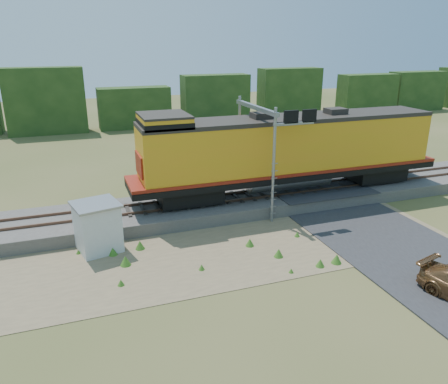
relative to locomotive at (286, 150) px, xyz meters
name	(u,v)px	position (x,y,z in m)	size (l,w,h in m)	color
ground	(261,248)	(-4.44, -6.00, -3.75)	(140.00, 140.00, 0.00)	#475123
ballast	(224,205)	(-4.44, 0.00, -3.35)	(70.00, 5.00, 0.80)	slate
rails	(224,198)	(-4.44, 0.00, -2.87)	(70.00, 1.54, 0.16)	brown
dirt_shoulder	(224,250)	(-6.44, -5.50, -3.74)	(26.00, 8.00, 0.03)	#8C7754
road	(361,224)	(2.56, -5.26, -3.66)	(7.00, 66.00, 0.86)	#38383A
tree_line_north	(141,102)	(-4.44, 32.00, -0.68)	(130.00, 3.00, 6.50)	#1E3B15
weed_clumps	(199,258)	(-7.94, -5.90, -3.75)	(15.00, 6.20, 0.56)	#3E7521
locomotive	(286,150)	(0.00, 0.00, 0.00)	(21.93, 3.34, 5.66)	black
shed	(98,227)	(-12.75, -3.20, -2.39)	(2.72, 2.72, 2.69)	silver
signal_gantry	(265,131)	(-1.94, -0.67, 1.58)	(2.82, 6.20, 7.11)	gray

